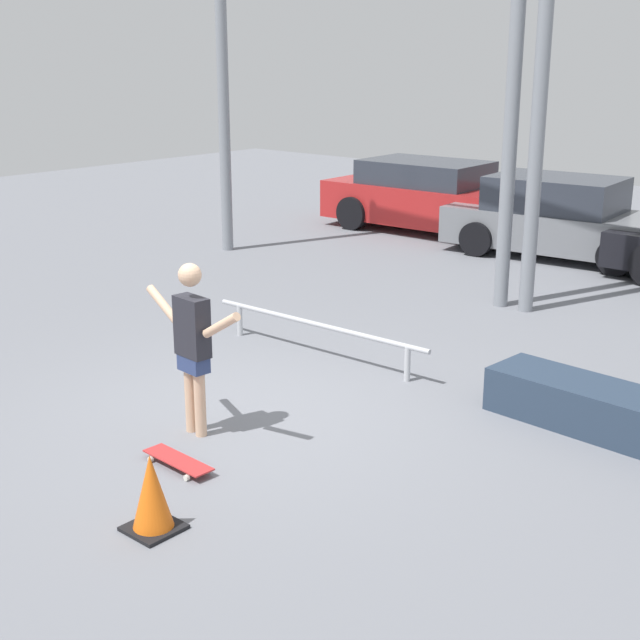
{
  "coord_description": "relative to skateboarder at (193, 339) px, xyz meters",
  "views": [
    {
      "loc": [
        5.92,
        -5.68,
        3.49
      ],
      "look_at": [
        -0.04,
        1.13,
        0.75
      ],
      "focal_mm": 50.0,
      "sensor_mm": 36.0,
      "label": 1
    }
  ],
  "objects": [
    {
      "name": "canopy_support_left",
      "position": [
        -2.93,
        5.81,
        2.83
      ],
      "size": [
        5.87,
        0.2,
        6.17
      ],
      "color": "gray",
      "rests_on": "ground_plane"
    },
    {
      "name": "grind_rail",
      "position": [
        -0.6,
        2.42,
        -0.59
      ],
      "size": [
        3.14,
        0.14,
        0.43
      ],
      "rotation": [
        0.0,
        0.0,
        0.03
      ],
      "color": "#B7BABF",
      "rests_on": "ground_plane"
    },
    {
      "name": "grind_box",
      "position": [
        3.13,
        2.56,
        -0.72
      ],
      "size": [
        2.78,
        0.83,
        0.45
      ],
      "primitive_type": "cube",
      "rotation": [
        0.0,
        0.0,
        -0.06
      ],
      "color": "#28384C",
      "rests_on": "ground_plane"
    },
    {
      "name": "traffic_cone",
      "position": [
        1.11,
        -1.4,
        -0.64
      ],
      "size": [
        0.39,
        0.39,
        0.62
      ],
      "color": "black",
      "rests_on": "ground_plane"
    },
    {
      "name": "skateboarder",
      "position": [
        0.0,
        0.0,
        0.0
      ],
      "size": [
        1.38,
        0.22,
        1.66
      ],
      "rotation": [
        0.0,
        0.0,
        -0.09
      ],
      "color": "#DBAD89",
      "rests_on": "ground_plane"
    },
    {
      "name": "skateboard",
      "position": [
        0.43,
        -0.59,
        -0.88
      ],
      "size": [
        0.76,
        0.27,
        0.08
      ],
      "rotation": [
        0.0,
        0.0,
        -0.04
      ],
      "color": "red",
      "rests_on": "ground_plane"
    },
    {
      "name": "parked_car_grey",
      "position": [
        -0.97,
        9.28,
        -0.28
      ],
      "size": [
        4.12,
        2.12,
        1.39
      ],
      "rotation": [
        0.0,
        0.0,
        0.09
      ],
      "color": "slate",
      "rests_on": "ground_plane"
    },
    {
      "name": "parked_car_red",
      "position": [
        -4.0,
        9.7,
        -0.25
      ],
      "size": [
        4.41,
        2.06,
        1.4
      ],
      "rotation": [
        0.0,
        0.0,
        0.04
      ],
      "color": "red",
      "rests_on": "ground_plane"
    },
    {
      "name": "ground_plane",
      "position": [
        0.1,
        0.59,
        -0.94
      ],
      "size": [
        36.0,
        36.0,
        0.0
      ],
      "primitive_type": "plane",
      "color": "slate"
    }
  ]
}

